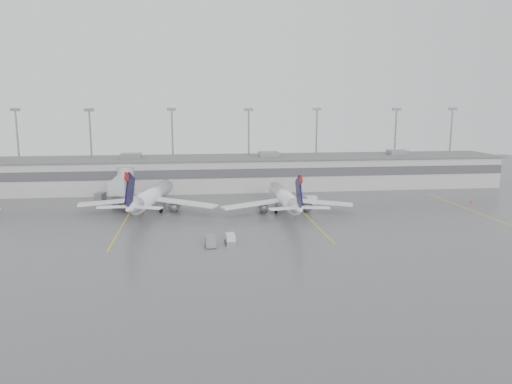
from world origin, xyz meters
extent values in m
plane|color=#525154|center=(0.00, 0.00, 0.00)|extent=(260.00, 260.00, 0.00)
cube|color=#ACACA7|center=(0.00, 58.00, 4.00)|extent=(150.00, 16.00, 8.00)
cube|color=#47474C|center=(0.00, 49.95, 5.00)|extent=(150.00, 0.15, 2.20)
cube|color=#606060|center=(0.00, 58.00, 8.05)|extent=(152.00, 17.00, 0.30)
cube|color=slate|center=(50.00, 58.00, 8.80)|extent=(5.00, 4.00, 1.30)
cylinder|color=gray|center=(-50.00, 67.50, 10.00)|extent=(0.44, 0.44, 20.00)
cube|color=slate|center=(-50.00, 67.50, 20.20)|extent=(2.40, 0.50, 0.80)
cylinder|color=gray|center=(-30.00, 60.00, 10.00)|extent=(0.44, 0.44, 20.00)
cube|color=slate|center=(-30.00, 60.00, 20.20)|extent=(2.40, 0.50, 0.80)
cylinder|color=gray|center=(-10.00, 67.50, 10.00)|extent=(0.44, 0.44, 20.00)
cube|color=slate|center=(-10.00, 67.50, 20.20)|extent=(2.40, 0.50, 0.80)
cylinder|color=gray|center=(10.00, 60.00, 10.00)|extent=(0.44, 0.44, 20.00)
cube|color=slate|center=(10.00, 60.00, 20.20)|extent=(2.40, 0.50, 0.80)
cylinder|color=gray|center=(30.00, 67.50, 10.00)|extent=(0.44, 0.44, 20.00)
cube|color=slate|center=(30.00, 67.50, 20.20)|extent=(2.40, 0.50, 0.80)
cylinder|color=gray|center=(50.00, 60.00, 10.00)|extent=(0.44, 0.44, 20.00)
cube|color=slate|center=(50.00, 60.00, 20.20)|extent=(2.40, 0.50, 0.80)
cylinder|color=gray|center=(70.00, 67.50, 10.00)|extent=(0.44, 0.44, 20.00)
cube|color=slate|center=(70.00, 67.50, 20.20)|extent=(2.40, 0.50, 0.80)
cylinder|color=#979A9C|center=(-20.50, 50.00, 3.50)|extent=(4.00, 4.00, 7.00)
cube|color=#979A9C|center=(-20.50, 43.50, 4.30)|extent=(2.80, 13.00, 2.60)
cube|color=#979A9C|center=(-20.50, 36.00, 4.30)|extent=(3.40, 2.40, 3.00)
cylinder|color=gray|center=(-20.50, 36.00, 1.40)|extent=(0.70, 0.70, 2.80)
cube|color=black|center=(-20.50, 36.00, 0.35)|extent=(2.20, 1.20, 0.70)
cube|color=yellow|center=(-17.50, 24.00, 0.01)|extent=(0.25, 40.00, 0.01)
cube|color=yellow|center=(17.50, 24.00, 0.01)|extent=(0.25, 40.00, 0.01)
cube|color=yellow|center=(52.50, 24.00, 0.01)|extent=(0.25, 40.00, 0.01)
cylinder|color=white|center=(-12.94, 33.08, 3.14)|extent=(7.42, 23.18, 3.14)
cone|color=white|center=(-10.49, 45.81, 3.14)|extent=(3.63, 3.47, 3.14)
cone|color=white|center=(-15.57, 19.43, 3.55)|extent=(4.07, 5.72, 3.14)
cube|color=white|center=(-20.68, 31.59, 2.30)|extent=(13.82, 4.38, 0.37)
cube|color=white|center=(-6.31, 28.83, 2.30)|extent=(13.21, 8.94, 0.37)
cube|color=black|center=(-15.66, 18.92, 6.59)|extent=(1.42, 5.84, 6.84)
cube|color=#9F0C12|center=(-15.92, 17.58, 9.30)|extent=(0.71, 2.14, 1.99)
cylinder|color=black|center=(-11.16, 42.32, 0.47)|extent=(0.54, 0.99, 0.94)
cylinder|color=black|center=(-15.49, 31.44, 0.57)|extent=(0.68, 1.22, 1.15)
cylinder|color=black|center=(-11.18, 30.61, 0.57)|extent=(0.68, 1.22, 1.15)
cylinder|color=white|center=(13.93, 29.11, 2.95)|extent=(3.18, 21.68, 2.95)
cone|color=white|center=(13.80, 41.31, 2.95)|extent=(2.98, 2.79, 2.95)
cone|color=white|center=(14.07, 16.02, 3.35)|extent=(3.00, 4.95, 2.95)
cube|color=white|center=(7.07, 26.28, 2.16)|extent=(12.94, 6.51, 0.34)
cube|color=white|center=(20.85, 26.42, 2.16)|extent=(12.97, 6.26, 0.34)
cube|color=black|center=(14.07, 15.53, 6.20)|extent=(0.35, 5.54, 6.44)
cube|color=#9F0C12|center=(14.09, 14.25, 8.76)|extent=(0.32, 1.99, 1.87)
cylinder|color=black|center=(13.83, 37.96, 0.44)|extent=(0.35, 0.89, 0.89)
cylinder|color=black|center=(11.88, 27.12, 0.54)|extent=(0.45, 1.09, 1.08)
cylinder|color=black|center=(16.02, 27.16, 0.54)|extent=(0.45, 1.09, 1.08)
cube|color=silver|center=(1.14, 6.10, 0.81)|extent=(1.46, 2.23, 1.63)
cube|color=slate|center=(1.14, 6.10, 0.32)|extent=(1.66, 2.60, 0.63)
cylinder|color=black|center=(0.37, 6.97, 0.25)|extent=(0.22, 0.52, 0.51)
cylinder|color=black|center=(1.81, 7.04, 0.25)|extent=(0.22, 0.52, 0.51)
cylinder|color=black|center=(0.46, 5.16, 0.25)|extent=(0.22, 0.52, 0.51)
cylinder|color=black|center=(1.91, 5.23, 0.25)|extent=(0.22, 0.52, 0.51)
cube|color=slate|center=(-2.06, 4.90, 0.91)|extent=(1.67, 2.75, 1.63)
cylinder|color=black|center=(-2.78, 5.82, 0.27)|extent=(0.24, 0.55, 0.54)
cylinder|color=black|center=(-1.34, 3.98, 0.27)|extent=(0.24, 0.55, 0.54)
cube|color=silver|center=(-16.02, 43.54, 0.97)|extent=(2.97, 2.21, 1.93)
cube|color=silver|center=(21.00, 35.44, 0.87)|extent=(2.77, 2.15, 1.75)
cube|color=slate|center=(-25.70, 45.20, 0.89)|extent=(2.38, 3.19, 1.79)
cone|color=#EA4204|center=(-14.69, 30.04, 0.38)|extent=(0.47, 0.47, 0.75)
cone|color=#EA4204|center=(9.75, 35.30, 0.33)|extent=(0.42, 0.42, 0.67)
cone|color=#EA4204|center=(56.91, 32.48, 0.40)|extent=(0.51, 0.51, 0.80)
camera|label=1|loc=(-4.26, -69.84, 21.98)|focal=35.00mm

